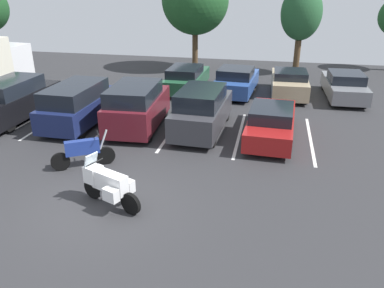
{
  "coord_description": "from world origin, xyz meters",
  "views": [
    {
      "loc": [
        4.63,
        -8.83,
        6.07
      ],
      "look_at": [
        2.24,
        2.53,
        1.03
      ],
      "focal_mm": 36.23,
      "sensor_mm": 36.0,
      "label": 1
    }
  ],
  "objects_px": {
    "car_black": "(15,99)",
    "car_charcoal": "(202,110)",
    "car_maroon": "(137,106)",
    "car_navy": "(79,104)",
    "car_far_tan": "(289,83)",
    "car_far_green": "(186,78)",
    "car_red": "(271,122)",
    "motorcycle_touring": "(108,184)",
    "car_far_blue": "(236,81)",
    "car_far_grey": "(344,86)",
    "motorcycle_second": "(83,152)"
  },
  "relations": [
    {
      "from": "car_far_blue",
      "to": "car_far_tan",
      "type": "bearing_deg",
      "value": 4.55
    },
    {
      "from": "car_far_grey",
      "to": "car_navy",
      "type": "bearing_deg",
      "value": -151.32
    },
    {
      "from": "motorcycle_touring",
      "to": "motorcycle_second",
      "type": "relative_size",
      "value": 1.06
    },
    {
      "from": "car_navy",
      "to": "car_maroon",
      "type": "distance_m",
      "value": 2.67
    },
    {
      "from": "car_navy",
      "to": "car_far_blue",
      "type": "relative_size",
      "value": 1.06
    },
    {
      "from": "motorcycle_second",
      "to": "car_far_blue",
      "type": "relative_size",
      "value": 0.43
    },
    {
      "from": "car_maroon",
      "to": "car_far_green",
      "type": "height_order",
      "value": "car_maroon"
    },
    {
      "from": "car_navy",
      "to": "car_far_grey",
      "type": "distance_m",
      "value": 13.68
    },
    {
      "from": "car_maroon",
      "to": "car_black",
      "type": "bearing_deg",
      "value": 179.3
    },
    {
      "from": "car_far_blue",
      "to": "car_far_grey",
      "type": "xyz_separation_m",
      "value": [
        5.74,
        0.26,
        -0.02
      ]
    },
    {
      "from": "car_charcoal",
      "to": "car_far_blue",
      "type": "height_order",
      "value": "car_charcoal"
    },
    {
      "from": "motorcycle_touring",
      "to": "car_maroon",
      "type": "height_order",
      "value": "car_maroon"
    },
    {
      "from": "car_far_green",
      "to": "car_red",
      "type": "bearing_deg",
      "value": -51.92
    },
    {
      "from": "motorcycle_touring",
      "to": "car_charcoal",
      "type": "height_order",
      "value": "car_charcoal"
    },
    {
      "from": "motorcycle_touring",
      "to": "car_far_blue",
      "type": "relative_size",
      "value": 0.46
    },
    {
      "from": "car_black",
      "to": "car_far_blue",
      "type": "relative_size",
      "value": 1.11
    },
    {
      "from": "motorcycle_touring",
      "to": "car_black",
      "type": "height_order",
      "value": "car_black"
    },
    {
      "from": "car_maroon",
      "to": "car_charcoal",
      "type": "bearing_deg",
      "value": 4.68
    },
    {
      "from": "car_charcoal",
      "to": "car_far_tan",
      "type": "xyz_separation_m",
      "value": [
        3.7,
        6.29,
        -0.22
      ]
    },
    {
      "from": "car_charcoal",
      "to": "car_far_tan",
      "type": "height_order",
      "value": "car_charcoal"
    },
    {
      "from": "car_navy",
      "to": "car_far_tan",
      "type": "relative_size",
      "value": 1.1
    },
    {
      "from": "motorcycle_touring",
      "to": "car_far_tan",
      "type": "bearing_deg",
      "value": 67.26
    },
    {
      "from": "car_maroon",
      "to": "car_charcoal",
      "type": "distance_m",
      "value": 2.77
    },
    {
      "from": "motorcycle_touring",
      "to": "car_red",
      "type": "relative_size",
      "value": 0.42
    },
    {
      "from": "car_navy",
      "to": "car_far_green",
      "type": "distance_m",
      "value": 7.23
    },
    {
      "from": "motorcycle_touring",
      "to": "car_maroon",
      "type": "xyz_separation_m",
      "value": [
        -1.22,
        6.0,
        0.32
      ]
    },
    {
      "from": "motorcycle_touring",
      "to": "car_black",
      "type": "relative_size",
      "value": 0.41
    },
    {
      "from": "motorcycle_touring",
      "to": "car_maroon",
      "type": "distance_m",
      "value": 6.13
    },
    {
      "from": "car_far_tan",
      "to": "car_red",
      "type": "bearing_deg",
      "value": -97.38
    },
    {
      "from": "car_far_tan",
      "to": "car_far_green",
      "type": "bearing_deg",
      "value": -178.5
    },
    {
      "from": "car_navy",
      "to": "car_red",
      "type": "xyz_separation_m",
      "value": [
        8.3,
        0.12,
        -0.25
      ]
    },
    {
      "from": "car_far_green",
      "to": "car_far_tan",
      "type": "distance_m",
      "value": 5.74
    },
    {
      "from": "car_far_blue",
      "to": "car_far_tan",
      "type": "relative_size",
      "value": 1.03
    },
    {
      "from": "car_maroon",
      "to": "car_navy",
      "type": "bearing_deg",
      "value": -179.67
    },
    {
      "from": "car_maroon",
      "to": "car_far_grey",
      "type": "height_order",
      "value": "car_maroon"
    },
    {
      "from": "car_far_blue",
      "to": "car_black",
      "type": "bearing_deg",
      "value": -146.71
    },
    {
      "from": "car_navy",
      "to": "car_charcoal",
      "type": "xyz_separation_m",
      "value": [
        5.43,
        0.24,
        0.0
      ]
    },
    {
      "from": "car_charcoal",
      "to": "car_red",
      "type": "xyz_separation_m",
      "value": [
        2.87,
        -0.13,
        -0.25
      ]
    },
    {
      "from": "car_charcoal",
      "to": "car_red",
      "type": "relative_size",
      "value": 0.94
    },
    {
      "from": "car_black",
      "to": "car_red",
      "type": "height_order",
      "value": "car_black"
    },
    {
      "from": "motorcycle_second",
      "to": "car_black",
      "type": "relative_size",
      "value": 0.39
    },
    {
      "from": "car_charcoal",
      "to": "car_far_grey",
      "type": "relative_size",
      "value": 1.0
    },
    {
      "from": "car_far_tan",
      "to": "car_maroon",
      "type": "bearing_deg",
      "value": -134.78
    },
    {
      "from": "car_black",
      "to": "car_red",
      "type": "distance_m",
      "value": 11.51
    },
    {
      "from": "motorcycle_touring",
      "to": "car_charcoal",
      "type": "distance_m",
      "value": 6.42
    },
    {
      "from": "car_far_blue",
      "to": "motorcycle_touring",
      "type": "bearing_deg",
      "value": -100.92
    },
    {
      "from": "car_black",
      "to": "car_charcoal",
      "type": "distance_m",
      "value": 8.64
    },
    {
      "from": "car_maroon",
      "to": "car_far_tan",
      "type": "height_order",
      "value": "car_maroon"
    },
    {
      "from": "car_black",
      "to": "car_far_tan",
      "type": "bearing_deg",
      "value": 27.57
    },
    {
      "from": "car_black",
      "to": "car_far_grey",
      "type": "height_order",
      "value": "car_black"
    }
  ]
}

